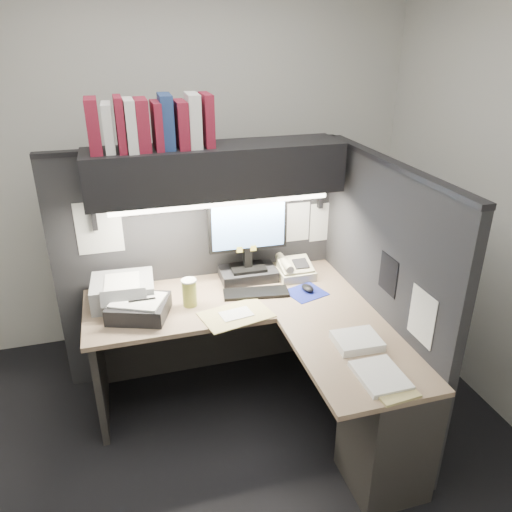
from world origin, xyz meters
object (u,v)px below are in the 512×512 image
desk (301,379)px  keyboard (256,293)px  telephone (295,269)px  notebook_stack (139,308)px  monitor (248,249)px  overhead_shelf (216,170)px  coffee_cup (190,293)px  printer (123,291)px

desk → keyboard: bearing=101.9°
telephone → notebook_stack: notebook_stack is taller
monitor → keyboard: bearing=-91.1°
desk → monitor: 0.92m
overhead_shelf → telephone: size_ratio=6.24×
overhead_shelf → coffee_cup: 0.76m
desk → keyboard: 0.62m
keyboard → telephone: telephone is taller
desk → telephone: size_ratio=6.85×
keyboard → notebook_stack: size_ratio=1.25×
coffee_cup → notebook_stack: coffee_cup is taller
overhead_shelf → notebook_stack: (-0.55, -0.27, -0.72)m
coffee_cup → printer: (-0.39, 0.16, -0.01)m
overhead_shelf → coffee_cup: (-0.24, -0.23, -0.69)m
telephone → notebook_stack: 1.09m
telephone → printer: 1.14m
printer → telephone: bearing=5.2°
monitor → notebook_stack: bearing=-157.9°
monitor → telephone: (0.32, -0.04, -0.17)m
notebook_stack → keyboard: bearing=4.6°
printer → keyboard: bearing=-6.6°
desk → printer: (-0.93, 0.68, 0.36)m
telephone → printer: printer is taller
desk → overhead_shelf: (-0.30, 0.75, 1.06)m
telephone → notebook_stack: (-1.06, -0.24, 0.00)m
keyboard → coffee_cup: coffee_cup is taller
monitor → keyboard: size_ratio=1.35×
desk → monitor: (-0.10, 0.76, 0.51)m
monitor → telephone: size_ratio=2.26×
overhead_shelf → keyboard: (0.19, -0.22, -0.76)m
printer → desk: bearing=-32.9°
monitor → telephone: monitor is taller
keyboard → telephone: 0.38m
monitor → printer: monitor is taller
overhead_shelf → telephone: (0.51, -0.04, -0.72)m
desk → keyboard: (-0.11, 0.54, 0.30)m
overhead_shelf → coffee_cup: overhead_shelf is taller
keyboard → printer: (-0.81, 0.14, 0.06)m
monitor → notebook_stack: (-0.74, -0.28, -0.17)m
monitor → coffee_cup: bearing=-149.7°
keyboard → coffee_cup: size_ratio=2.53×
monitor → printer: bearing=-173.0°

